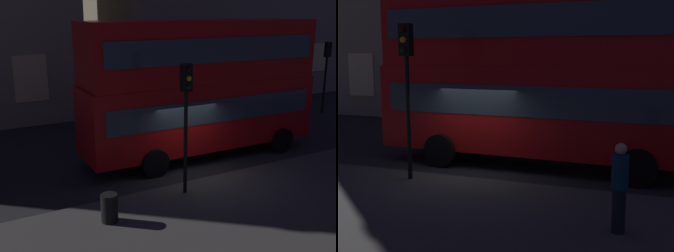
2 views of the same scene
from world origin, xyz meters
The scene contains 6 objects.
ground_plane centered at (0.00, 0.00, 0.00)m, with size 80.00×80.00×0.00m, color #232326.
sidewalk_slab centered at (0.00, -5.35, 0.06)m, with size 44.00×9.20×0.12m, color #423F3D.
double_decker_bus centered at (1.42, 1.64, 3.07)m, with size 10.00×3.00×5.53m.
traffic_light_near_kerb centered at (-1.20, -1.49, 3.14)m, with size 0.34×0.37×4.21m.
traffic_light_far_side centered at (11.94, 4.48, 2.98)m, with size 0.38×0.39×4.16m.
litter_bin centered at (-4.10, -2.13, 0.53)m, with size 0.48×0.48×0.82m, color black.
Camera 1 is at (-7.90, -12.37, 5.90)m, focal length 45.01 mm.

